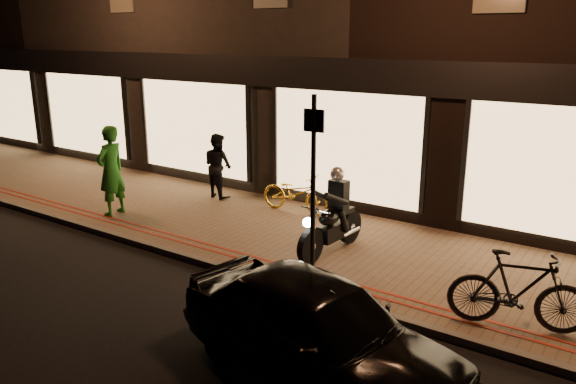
% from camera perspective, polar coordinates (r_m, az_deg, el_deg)
% --- Properties ---
extents(ground, '(90.00, 90.00, 0.00)m').
position_cam_1_polar(ground, '(9.77, -5.80, -8.44)').
color(ground, black).
rests_on(ground, ground).
extents(sidewalk, '(50.00, 4.00, 0.12)m').
position_cam_1_polar(sidewalk, '(11.23, 0.77, -4.73)').
color(sidewalk, brown).
rests_on(sidewalk, ground).
extents(kerb_stone, '(50.00, 0.14, 0.12)m').
position_cam_1_polar(kerb_stone, '(9.79, -5.62, -8.02)').
color(kerb_stone, '#59544C').
rests_on(kerb_stone, ground).
extents(red_kerb_lines, '(50.00, 0.26, 0.01)m').
position_cam_1_polar(red_kerb_lines, '(10.12, -3.81, -6.77)').
color(red_kerb_lines, maroon).
rests_on(red_kerb_lines, sidewalk).
extents(building_row, '(48.00, 10.11, 8.50)m').
position_cam_1_polar(building_row, '(16.80, 14.70, 16.17)').
color(building_row, black).
rests_on(building_row, ground).
extents(motorcycle, '(0.60, 1.94, 1.59)m').
position_cam_1_polar(motorcycle, '(10.23, 4.57, -2.86)').
color(motorcycle, black).
rests_on(motorcycle, sidewalk).
extents(sign_post, '(0.35, 0.08, 3.00)m').
position_cam_1_polar(sign_post, '(8.81, 2.57, 1.31)').
color(sign_post, black).
rests_on(sign_post, sidewalk).
extents(bicycle_gold, '(1.70, 0.69, 0.87)m').
position_cam_1_polar(bicycle_gold, '(12.55, 0.77, -0.12)').
color(bicycle_gold, yellow).
rests_on(bicycle_gold, sidewalk).
extents(bicycle_dark, '(1.92, 1.04, 1.11)m').
position_cam_1_polar(bicycle_dark, '(8.26, 22.40, -9.23)').
color(bicycle_dark, black).
rests_on(bicycle_dark, sidewalk).
extents(person_green, '(0.55, 0.77, 1.98)m').
position_cam_1_polar(person_green, '(12.84, -17.54, 2.07)').
color(person_green, '#1E671B').
rests_on(person_green, sidewalk).
extents(person_dark, '(0.87, 0.73, 1.58)m').
position_cam_1_polar(person_dark, '(13.74, -7.13, 2.68)').
color(person_dark, black).
rests_on(person_dark, sidewalk).
extents(parked_car, '(4.03, 2.22, 1.30)m').
position_cam_1_polar(parked_car, '(6.81, 3.16, -13.71)').
color(parked_car, black).
rests_on(parked_car, ground).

